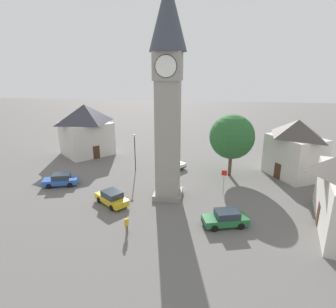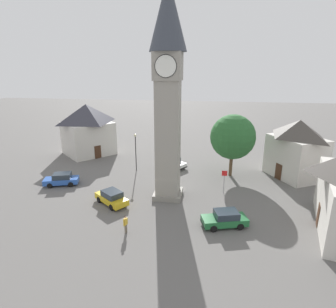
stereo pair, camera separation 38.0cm
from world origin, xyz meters
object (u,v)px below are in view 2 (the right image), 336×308
object	(u,v)px
car_silver_kerb	(112,197)
car_white_side	(225,219)
pedestrian	(126,223)
building_terrace_right	(297,149)
lamp_post	(136,147)
road_sign	(224,178)
car_blue_kerb	(62,179)
clock_tower	(168,77)
tree	(233,137)
building_shop_left	(88,129)
car_red_corner	(173,162)

from	to	relation	value
car_silver_kerb	car_white_side	distance (m)	12.10
pedestrian	building_terrace_right	bearing A→B (deg)	42.14
lamp_post	road_sign	bearing A→B (deg)	-25.53
car_blue_kerb	lamp_post	size ratio (longest dim) A/B	0.83
clock_tower	road_sign	distance (m)	13.02
building_terrace_right	lamp_post	bearing A→B (deg)	-177.20
car_blue_kerb	pedestrian	xyz separation A→B (m)	(11.13, -8.91, 0.25)
clock_tower	tree	size ratio (longest dim) A/B	2.68
building_terrace_right	road_sign	size ratio (longest dim) A/B	3.04
car_silver_kerb	road_sign	bearing A→B (deg)	21.07
car_white_side	pedestrian	xyz separation A→B (m)	(-8.66, -2.50, 0.25)
car_blue_kerb	car_silver_kerb	xyz separation A→B (m)	(7.97, -3.86, 0.00)
car_white_side	building_shop_left	bearing A→B (deg)	138.39
clock_tower	car_silver_kerb	distance (m)	13.92
car_white_side	road_sign	xyz separation A→B (m)	(0.11, 7.15, 1.14)
car_silver_kerb	building_terrace_right	distance (m)	24.43
building_shop_left	tree	bearing A→B (deg)	-15.78
car_red_corner	road_sign	xyz separation A→B (m)	(7.14, -7.98, 1.14)
building_shop_left	lamp_post	xyz separation A→B (m)	(10.18, -6.75, -0.77)
building_terrace_right	building_shop_left	bearing A→B (deg)	169.80
car_white_side	pedestrian	world-z (taller)	pedestrian
car_silver_kerb	car_red_corner	bearing A→B (deg)	69.12
car_white_side	pedestrian	bearing A→B (deg)	-163.92
building_terrace_right	car_white_side	bearing A→B (deg)	-124.31
car_silver_kerb	lamp_post	bearing A→B (deg)	90.82
car_blue_kerb	building_shop_left	world-z (taller)	building_shop_left
building_shop_left	building_terrace_right	xyz separation A→B (m)	(31.68, -5.70, -0.37)
tree	car_red_corner	bearing A→B (deg)	165.98
tree	building_terrace_right	xyz separation A→B (m)	(8.34, 0.90, -1.46)
car_blue_kerb	car_silver_kerb	bearing A→B (deg)	-25.86
building_shop_left	building_terrace_right	world-z (taller)	building_shop_left
car_red_corner	car_silver_kerb	bearing A→B (deg)	-110.88
car_white_side	road_sign	size ratio (longest dim) A/B	1.58
clock_tower	lamp_post	size ratio (longest dim) A/B	4.20
clock_tower	building_terrace_right	bearing A→B (deg)	28.94
building_terrace_right	road_sign	world-z (taller)	building_terrace_right
lamp_post	building_shop_left	bearing A→B (deg)	146.43
car_white_side	tree	xyz separation A→B (m)	(1.20, 13.07, 4.64)
car_silver_kerb	building_shop_left	bearing A→B (deg)	121.09
car_white_side	lamp_post	bearing A→B (deg)	132.82
road_sign	car_blue_kerb	bearing A→B (deg)	-177.88
clock_tower	car_silver_kerb	size ratio (longest dim) A/B	5.21
car_silver_kerb	car_white_side	bearing A→B (deg)	-12.16
building_terrace_right	road_sign	distance (m)	11.81
car_silver_kerb	building_shop_left	world-z (taller)	building_shop_left
car_silver_kerb	lamp_post	size ratio (longest dim) A/B	0.81
clock_tower	car_blue_kerb	bearing A→B (deg)	175.36
road_sign	building_terrace_right	bearing A→B (deg)	35.91
car_red_corner	tree	size ratio (longest dim) A/B	0.52
clock_tower	building_terrace_right	world-z (taller)	clock_tower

